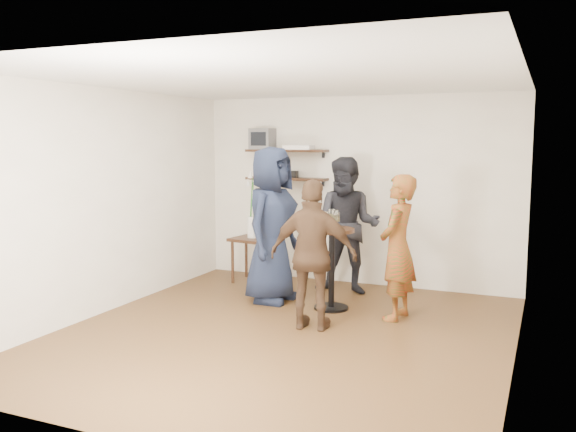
# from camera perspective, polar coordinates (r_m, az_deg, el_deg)

# --- Properties ---
(room) EXTENTS (4.58, 5.08, 2.68)m
(room) POSITION_cam_1_polar(r_m,az_deg,el_deg) (6.17, -0.42, 0.58)
(room) COLOR #482D17
(room) RESTS_ON ground
(shelf_upper) EXTENTS (1.20, 0.25, 0.04)m
(shelf_upper) POSITION_cam_1_polar(r_m,az_deg,el_deg) (8.70, -0.15, 6.13)
(shelf_upper) COLOR black
(shelf_upper) RESTS_ON room
(shelf_lower) EXTENTS (1.20, 0.25, 0.04)m
(shelf_lower) POSITION_cam_1_polar(r_m,az_deg,el_deg) (8.72, -0.15, 3.50)
(shelf_lower) COLOR black
(shelf_lower) RESTS_ON room
(crt_monitor) EXTENTS (0.32, 0.30, 0.30)m
(crt_monitor) POSITION_cam_1_polar(r_m,az_deg,el_deg) (8.86, -2.37, 7.23)
(crt_monitor) COLOR #59595B
(crt_monitor) RESTS_ON shelf_upper
(dvd_deck) EXTENTS (0.40, 0.24, 0.06)m
(dvd_deck) POSITION_cam_1_polar(r_m,az_deg,el_deg) (8.63, 1.01, 6.44)
(dvd_deck) COLOR silver
(dvd_deck) RESTS_ON shelf_upper
(radio) EXTENTS (0.22, 0.10, 0.10)m
(radio) POSITION_cam_1_polar(r_m,az_deg,el_deg) (8.69, 0.21, 3.94)
(radio) COLOR black
(radio) RESTS_ON shelf_lower
(power_strip) EXTENTS (0.30, 0.05, 0.03)m
(power_strip) POSITION_cam_1_polar(r_m,az_deg,el_deg) (8.87, -1.59, 3.77)
(power_strip) COLOR black
(power_strip) RESTS_ON shelf_lower
(side_table) EXTENTS (0.60, 0.60, 0.63)m
(side_table) POSITION_cam_1_polar(r_m,az_deg,el_deg) (8.66, -3.35, -2.70)
(side_table) COLOR black
(side_table) RESTS_ON room
(vase_lilies) EXTENTS (0.19, 0.20, 0.97)m
(vase_lilies) POSITION_cam_1_polar(r_m,az_deg,el_deg) (8.60, -3.38, -0.01)
(vase_lilies) COLOR white
(vase_lilies) RESTS_ON side_table
(drinks_table) EXTENTS (0.53, 0.53, 0.97)m
(drinks_table) POSITION_cam_1_polar(r_m,az_deg,el_deg) (7.23, 4.10, -3.89)
(drinks_table) COLOR black
(drinks_table) RESTS_ON room
(wine_glass_fl) EXTENTS (0.07, 0.07, 0.20)m
(wine_glass_fl) POSITION_cam_1_polar(r_m,az_deg,el_deg) (7.16, 3.55, -0.08)
(wine_glass_fl) COLOR silver
(wine_glass_fl) RESTS_ON drinks_table
(wine_glass_fr) EXTENTS (0.07, 0.07, 0.20)m
(wine_glass_fr) POSITION_cam_1_polar(r_m,az_deg,el_deg) (7.08, 4.59, -0.16)
(wine_glass_fr) COLOR silver
(wine_glass_fr) RESTS_ON drinks_table
(wine_glass_bl) EXTENTS (0.07, 0.07, 0.22)m
(wine_glass_bl) POSITION_cam_1_polar(r_m,az_deg,el_deg) (7.21, 4.13, 0.09)
(wine_glass_bl) COLOR silver
(wine_glass_bl) RESTS_ON drinks_table
(wine_glass_br) EXTENTS (0.07, 0.07, 0.22)m
(wine_glass_br) POSITION_cam_1_polar(r_m,az_deg,el_deg) (7.14, 4.42, -0.00)
(wine_glass_br) COLOR silver
(wine_glass_br) RESTS_ON drinks_table
(person_plaid) EXTENTS (0.45, 0.63, 1.63)m
(person_plaid) POSITION_cam_1_polar(r_m,az_deg,el_deg) (6.90, 10.23, -2.91)
(person_plaid) COLOR red
(person_plaid) RESTS_ON room
(person_dark) EXTENTS (0.92, 0.74, 1.79)m
(person_dark) POSITION_cam_1_polar(r_m,az_deg,el_deg) (7.96, 5.60, -0.92)
(person_dark) COLOR black
(person_dark) RESTS_ON room
(person_navy) EXTENTS (0.67, 0.98, 1.92)m
(person_navy) POSITION_cam_1_polar(r_m,az_deg,el_deg) (7.52, -1.56, -0.83)
(person_navy) COLOR black
(person_navy) RESTS_ON room
(person_brown) EXTENTS (0.97, 0.48, 1.60)m
(person_brown) POSITION_cam_1_polar(r_m,az_deg,el_deg) (6.43, 2.38, -3.68)
(person_brown) COLOR #432C1C
(person_brown) RESTS_ON room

